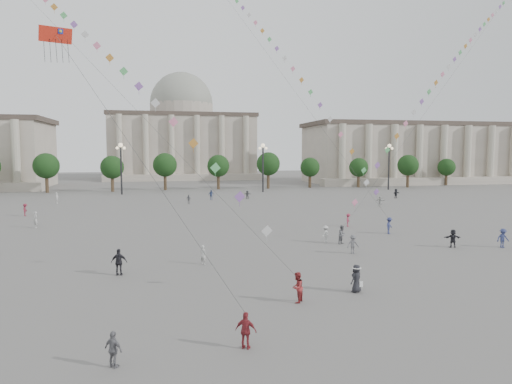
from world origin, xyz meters
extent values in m
plane|color=#5E5C59|center=(0.00, 0.00, 0.00)|extent=(360.00, 360.00, 0.00)
cube|color=#9D9284|center=(75.00, 95.00, 8.00)|extent=(80.00, 22.00, 16.00)
cube|color=#453A33|center=(75.00, 95.00, 16.60)|extent=(81.60, 22.44, 1.20)
cube|color=#9D9284|center=(75.00, 82.00, 1.00)|extent=(84.00, 4.00, 2.00)
cube|color=#9D9284|center=(0.00, 130.00, 10.00)|extent=(46.00, 30.00, 20.00)
cube|color=#453A33|center=(0.00, 130.00, 20.60)|extent=(46.92, 30.60, 1.20)
cube|color=#9D9284|center=(0.00, 113.00, 1.00)|extent=(48.30, 4.00, 2.00)
cylinder|color=#9D9284|center=(0.00, 130.00, 22.50)|extent=(21.00, 21.00, 5.00)
sphere|color=gray|center=(0.00, 130.00, 25.00)|extent=(21.00, 21.00, 21.00)
cylinder|color=#3A2C1D|center=(-30.00, 78.00, 1.76)|extent=(0.70, 0.70, 3.52)
sphere|color=black|center=(-30.00, 78.00, 5.44)|extent=(5.12, 5.12, 5.12)
cylinder|color=#3A2C1D|center=(-18.00, 78.00, 1.76)|extent=(0.70, 0.70, 3.52)
sphere|color=black|center=(-18.00, 78.00, 5.44)|extent=(5.12, 5.12, 5.12)
cylinder|color=#3A2C1D|center=(-6.00, 78.00, 1.76)|extent=(0.70, 0.70, 3.52)
sphere|color=black|center=(-6.00, 78.00, 5.44)|extent=(5.12, 5.12, 5.12)
cylinder|color=#3A2C1D|center=(6.00, 78.00, 1.76)|extent=(0.70, 0.70, 3.52)
sphere|color=black|center=(6.00, 78.00, 5.44)|extent=(5.12, 5.12, 5.12)
cylinder|color=#3A2C1D|center=(18.00, 78.00, 1.76)|extent=(0.70, 0.70, 3.52)
sphere|color=black|center=(18.00, 78.00, 5.44)|extent=(5.12, 5.12, 5.12)
cylinder|color=#3A2C1D|center=(30.00, 78.00, 1.76)|extent=(0.70, 0.70, 3.52)
sphere|color=black|center=(30.00, 78.00, 5.44)|extent=(5.12, 5.12, 5.12)
cylinder|color=#3A2C1D|center=(42.00, 78.00, 1.76)|extent=(0.70, 0.70, 3.52)
sphere|color=black|center=(42.00, 78.00, 5.44)|extent=(5.12, 5.12, 5.12)
cylinder|color=#3A2C1D|center=(54.00, 78.00, 1.76)|extent=(0.70, 0.70, 3.52)
sphere|color=black|center=(54.00, 78.00, 5.44)|extent=(5.12, 5.12, 5.12)
cylinder|color=#3A2C1D|center=(66.00, 78.00, 1.76)|extent=(0.70, 0.70, 3.52)
sphere|color=black|center=(66.00, 78.00, 5.44)|extent=(5.12, 5.12, 5.12)
cylinder|color=#262628|center=(-15.00, 70.00, 5.00)|extent=(0.36, 0.36, 10.00)
sphere|color=#FFE5B2|center=(-15.00, 70.00, 10.20)|extent=(0.90, 0.90, 0.90)
sphere|color=#FFE5B2|center=(-15.70, 70.00, 9.60)|extent=(0.60, 0.60, 0.60)
sphere|color=#FFE5B2|center=(-14.30, 70.00, 9.60)|extent=(0.60, 0.60, 0.60)
cylinder|color=#262628|center=(15.00, 70.00, 5.00)|extent=(0.36, 0.36, 10.00)
sphere|color=#FFE5B2|center=(15.00, 70.00, 10.20)|extent=(0.90, 0.90, 0.90)
sphere|color=#FFE5B2|center=(14.30, 70.00, 9.60)|extent=(0.60, 0.60, 0.60)
sphere|color=#FFE5B2|center=(15.70, 70.00, 9.60)|extent=(0.60, 0.60, 0.60)
cylinder|color=#262628|center=(45.00, 70.00, 5.00)|extent=(0.36, 0.36, 10.00)
sphere|color=#FFE5B2|center=(45.00, 70.00, 10.20)|extent=(0.90, 0.90, 0.90)
sphere|color=#FFE5B2|center=(44.30, 70.00, 9.60)|extent=(0.60, 0.60, 0.60)
sphere|color=#FFE5B2|center=(45.70, 70.00, 9.60)|extent=(0.60, 0.60, 0.60)
imported|color=#394C81|center=(2.09, 55.67, 0.92)|extent=(1.09, 0.47, 1.85)
imported|color=#222228|center=(19.73, 9.38, 0.85)|extent=(1.63, 0.77, 1.69)
imported|color=white|center=(9.07, 57.16, 0.80)|extent=(1.46, 1.30, 1.61)
imported|color=#59595D|center=(9.59, 8.76, 0.83)|extent=(1.11, 0.67, 1.67)
imported|color=#BABBB6|center=(28.25, 40.75, 0.83)|extent=(1.50, 1.37, 1.67)
imported|color=#982942|center=(14.95, 22.48, 0.77)|extent=(1.01, 1.15, 1.55)
imported|color=black|center=(37.05, 51.79, 0.90)|extent=(1.74, 1.15, 1.79)
imported|color=beige|center=(-24.41, 55.05, 0.95)|extent=(0.46, 0.70, 1.90)
imported|color=slate|center=(9.07, 56.60, 0.80)|extent=(1.55, 0.97, 1.60)
imported|color=#ACADA9|center=(-3.50, 7.64, 0.76)|extent=(0.66, 0.65, 1.53)
imported|color=navy|center=(24.20, 8.36, 0.89)|extent=(1.20, 0.75, 1.78)
imported|color=#57575B|center=(-2.30, 50.61, 0.75)|extent=(0.95, 0.73, 1.50)
imported|color=maroon|center=(-25.23, 39.65, 0.86)|extent=(0.66, 1.12, 1.73)
imported|color=#B2B2AD|center=(-21.16, 28.80, 0.96)|extent=(0.80, 0.83, 1.91)
imported|color=#B7B8B3|center=(8.95, 13.93, 0.84)|extent=(1.23, 1.18, 1.68)
imported|color=maroon|center=(-2.94, -8.28, 0.85)|extent=(1.07, 0.84, 1.69)
imported|color=black|center=(-9.68, 5.61, 0.96)|extent=(1.18, 0.61, 1.92)
imported|color=slate|center=(-8.58, -8.95, 0.77)|extent=(0.93, 0.86, 1.53)
imported|color=maroon|center=(1.14, -2.64, 0.91)|extent=(1.08, 1.12, 1.81)
imported|color=navy|center=(17.38, 17.05, 0.90)|extent=(1.30, 1.28, 1.79)
imported|color=slate|center=(10.32, 12.97, 0.90)|extent=(1.11, 1.05, 1.80)
imported|color=black|center=(5.37, -1.49, 0.88)|extent=(1.03, 0.93, 1.76)
cone|color=white|center=(5.37, -1.49, 1.62)|extent=(0.52, 0.52, 0.14)
cylinder|color=white|center=(5.37, -1.49, 1.56)|extent=(0.60, 0.60, 0.02)
cube|color=white|center=(5.62, -1.64, 0.55)|extent=(0.22, 0.10, 0.35)
cube|color=red|center=(-13.76, 7.41, 17.09)|extent=(2.24, 1.26, 1.02)
cube|color=green|center=(-14.11, 7.37, 17.34)|extent=(0.40, 0.30, 0.34)
cube|color=#2032AF|center=(-13.41, 7.37, 17.34)|extent=(0.40, 0.30, 0.34)
sphere|color=gold|center=(-14.11, 7.33, 17.34)|extent=(0.20, 0.20, 0.20)
sphere|color=gold|center=(-13.41, 7.33, 17.34)|extent=(0.20, 0.20, 0.20)
cylinder|color=#3F3F3F|center=(-8.35, -0.43, 9.34)|extent=(0.02, 0.02, 24.56)
cylinder|color=#3F3F3F|center=(-15.79, 23.64, 20.40)|extent=(0.02, 0.02, 73.06)
cube|color=silver|center=(-0.21, -0.54, 3.95)|extent=(0.76, 0.25, 0.76)
cube|color=#8855AA|center=(-1.57, 1.56, 5.92)|extent=(0.76, 0.25, 0.76)
cube|color=#51B062|center=(-2.92, 3.66, 7.73)|extent=(0.76, 0.25, 0.76)
cube|color=#BA792B|center=(-4.27, 5.77, 9.46)|extent=(0.76, 0.25, 0.76)
cube|color=pink|center=(-5.63, 7.87, 11.12)|extent=(0.76, 0.25, 0.76)
cube|color=silver|center=(-6.98, 9.97, 12.73)|extent=(0.76, 0.25, 0.76)
cube|color=#8855AA|center=(-8.34, 12.07, 14.31)|extent=(0.76, 0.25, 0.76)
cube|color=#51B062|center=(-9.69, 14.18, 15.85)|extent=(0.76, 0.25, 0.76)
cube|color=#BA792B|center=(-11.05, 16.28, 17.36)|extent=(0.76, 0.25, 0.76)
cube|color=pink|center=(-12.40, 18.38, 18.84)|extent=(0.76, 0.25, 0.76)
cube|color=silver|center=(-13.76, 20.48, 20.31)|extent=(0.76, 0.25, 0.76)
cube|color=#8855AA|center=(-15.11, 22.59, 21.75)|extent=(0.76, 0.25, 0.76)
cube|color=#51B062|center=(-16.46, 24.69, 23.18)|extent=(0.76, 0.25, 0.76)
cube|color=#BA792B|center=(-17.82, 26.79, 24.59)|extent=(0.76, 0.25, 0.76)
cylinder|color=#3F3F3F|center=(9.00, 40.73, 23.88)|extent=(0.02, 0.02, 67.30)
cube|color=#8855AA|center=(16.71, 18.94, 4.40)|extent=(0.76, 0.25, 0.76)
cube|color=#51B062|center=(16.04, 20.83, 6.73)|extent=(0.76, 0.25, 0.76)
cube|color=#BA792B|center=(15.37, 22.73, 8.88)|extent=(0.76, 0.25, 0.76)
cube|color=pink|center=(14.70, 24.62, 10.93)|extent=(0.76, 0.25, 0.76)
cube|color=silver|center=(14.03, 26.52, 12.90)|extent=(0.76, 0.25, 0.76)
cube|color=#8855AA|center=(13.36, 28.41, 14.81)|extent=(0.76, 0.25, 0.76)
cube|color=#51B062|center=(12.69, 30.31, 16.67)|extent=(0.76, 0.25, 0.76)
cube|color=#BA792B|center=(12.02, 32.20, 18.50)|extent=(0.76, 0.25, 0.76)
cube|color=pink|center=(11.35, 34.10, 20.29)|extent=(0.76, 0.25, 0.76)
cube|color=silver|center=(10.67, 35.99, 22.05)|extent=(0.76, 0.25, 0.76)
cube|color=#8855AA|center=(10.00, 37.89, 23.78)|extent=(0.76, 0.25, 0.76)
cube|color=#51B062|center=(9.33, 39.78, 25.49)|extent=(0.76, 0.25, 0.76)
cube|color=#BA792B|center=(8.66, 41.68, 27.18)|extent=(0.76, 0.25, 0.76)
cube|color=pink|center=(7.99, 43.57, 28.85)|extent=(0.76, 0.25, 0.76)
cube|color=silver|center=(7.32, 45.47, 30.50)|extent=(0.76, 0.25, 0.76)
cube|color=#8855AA|center=(6.65, 47.36, 32.13)|extent=(0.76, 0.25, 0.76)
cube|color=#51B062|center=(5.98, 49.26, 33.75)|extent=(0.76, 0.25, 0.76)
cylinder|color=#3F3F3F|center=(32.87, 30.42, 18.81)|extent=(0.02, 0.02, 66.73)
cube|color=pink|center=(12.20, 14.42, 3.82)|extent=(0.76, 0.25, 0.76)
cube|color=silver|center=(14.08, 15.88, 5.69)|extent=(0.76, 0.25, 0.76)
cube|color=#8855AA|center=(15.96, 17.33, 7.41)|extent=(0.76, 0.25, 0.76)
cube|color=#51B062|center=(17.84, 18.79, 9.05)|extent=(0.76, 0.25, 0.76)
cube|color=#BA792B|center=(19.72, 20.24, 10.63)|extent=(0.76, 0.25, 0.76)
cube|color=pink|center=(21.60, 21.70, 12.16)|extent=(0.76, 0.25, 0.76)
cube|color=silver|center=(23.48, 23.15, 13.65)|extent=(0.76, 0.25, 0.76)
cube|color=#8855AA|center=(25.36, 24.60, 15.11)|extent=(0.76, 0.25, 0.76)
cube|color=#51B062|center=(27.24, 26.06, 16.54)|extent=(0.76, 0.25, 0.76)
cube|color=#BA792B|center=(29.11, 27.51, 17.95)|extent=(0.76, 0.25, 0.76)
cube|color=pink|center=(30.99, 28.97, 19.34)|extent=(0.76, 0.25, 0.76)
cube|color=silver|center=(32.87, 30.42, 20.71)|extent=(0.76, 0.25, 0.76)
cube|color=#8855AA|center=(34.75, 31.88, 22.06)|extent=(0.76, 0.25, 0.76)
cube|color=#51B062|center=(36.63, 33.33, 23.40)|extent=(0.76, 0.25, 0.76)
cube|color=#BA792B|center=(38.51, 34.79, 24.72)|extent=(0.76, 0.25, 0.76)
cube|color=pink|center=(40.39, 36.24, 26.03)|extent=(0.76, 0.25, 0.76)
cube|color=silver|center=(42.27, 37.70, 27.33)|extent=(0.76, 0.25, 0.76)
cube|color=#8855AA|center=(44.15, 39.15, 28.62)|extent=(0.76, 0.25, 0.76)
cube|color=#51B062|center=(46.03, 40.61, 29.89)|extent=(0.76, 0.25, 0.76)
cube|color=#BA792B|center=(47.91, 42.06, 31.16)|extent=(0.76, 0.25, 0.76)
cube|color=pink|center=(49.79, 43.52, 32.41)|extent=(0.76, 0.25, 0.76)
cube|color=silver|center=(51.67, 44.97, 33.66)|extent=(0.76, 0.25, 0.76)
cube|color=#8855AA|center=(53.55, 46.42, 34.90)|extent=(0.76, 0.25, 0.76)
cube|color=#51B062|center=(55.43, 47.88, 36.13)|extent=(0.76, 0.25, 0.76)
camera|label=1|loc=(-6.44, -27.80, 8.85)|focal=32.00mm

